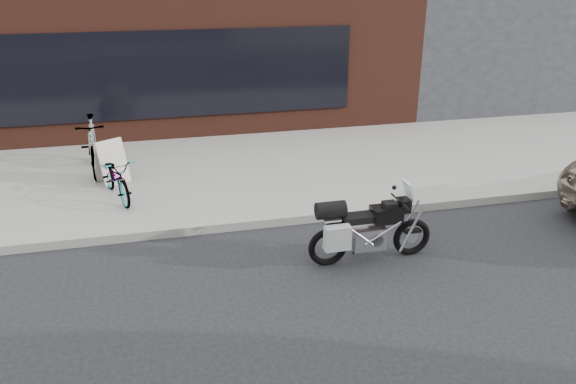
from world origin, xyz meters
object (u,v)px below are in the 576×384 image
object	(u,v)px
motorcycle	(364,230)
bicycle_rear	(93,145)
bicycle_front	(116,178)
sandwich_sign	(111,161)

from	to	relation	value
motorcycle	bicycle_rear	size ratio (longest dim) A/B	1.03
motorcycle	bicycle_front	distance (m)	4.65
motorcycle	sandwich_sign	bearing A→B (deg)	133.80
bicycle_front	bicycle_rear	size ratio (longest dim) A/B	0.82
bicycle_front	motorcycle	bearing A→B (deg)	-57.49
bicycle_rear	sandwich_sign	bearing A→B (deg)	-65.87
bicycle_front	bicycle_rear	xyz separation A→B (m)	(-0.50, 1.55, 0.16)
bicycle_front	sandwich_sign	distance (m)	0.88
motorcycle	bicycle_rear	world-z (taller)	bicycle_rear
motorcycle	sandwich_sign	distance (m)	5.34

